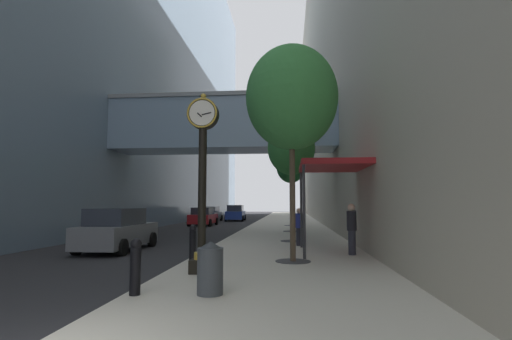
% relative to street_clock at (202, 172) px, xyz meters
% --- Properties ---
extents(ground_plane, '(110.00, 110.00, 0.00)m').
position_rel_street_clock_xyz_m(ground_plane, '(-1.00, 20.92, -2.78)').
color(ground_plane, '#262628').
rests_on(ground_plane, ground).
extents(sidewalk_right, '(6.11, 80.00, 0.14)m').
position_rel_street_clock_xyz_m(sidewalk_right, '(2.05, 23.92, -2.71)').
color(sidewalk_right, beige).
rests_on(sidewalk_right, ground).
extents(building_block_left, '(22.91, 80.00, 37.42)m').
position_rel_street_clock_xyz_m(building_block_left, '(-12.93, 23.86, 15.87)').
color(building_block_left, slate).
rests_on(building_block_left, ground).
extents(building_block_right, '(9.00, 80.00, 33.60)m').
position_rel_street_clock_xyz_m(building_block_right, '(9.61, 23.92, 14.02)').
color(building_block_right, '#A89E89').
rests_on(building_block_right, ground).
extents(street_clock, '(0.84, 0.55, 4.79)m').
position_rel_street_clock_xyz_m(street_clock, '(0.00, 0.00, 0.00)').
color(street_clock, black).
rests_on(street_clock, sidewalk_right).
extents(bollard_nearest, '(0.23, 0.23, 1.11)m').
position_rel_street_clock_xyz_m(bollard_nearest, '(-0.75, -2.47, -2.06)').
color(bollard_nearest, black).
rests_on(bollard_nearest, sidewalk_right).
extents(bollard_third, '(0.23, 0.23, 1.11)m').
position_rel_street_clock_xyz_m(bollard_third, '(-0.75, 1.99, -2.06)').
color(bollard_third, black).
rests_on(bollard_third, sidewalk_right).
extents(street_tree_near, '(2.97, 2.97, 6.93)m').
position_rel_street_clock_xyz_m(street_tree_near, '(2.41, 2.14, 2.57)').
color(street_tree_near, '#333335').
rests_on(street_tree_near, sidewalk_right).
extents(street_tree_mid_near, '(2.31, 2.31, 5.82)m').
position_rel_street_clock_xyz_m(street_tree_mid_near, '(2.41, 8.43, 1.83)').
color(street_tree_mid_near, '#333335').
rests_on(street_tree_mid_near, sidewalk_right).
extents(street_tree_mid_far, '(2.59, 2.59, 6.68)m').
position_rel_street_clock_xyz_m(street_tree_mid_far, '(2.41, 14.72, 2.52)').
color(street_tree_mid_far, '#333335').
rests_on(street_tree_mid_far, sidewalk_right).
extents(street_tree_far, '(2.36, 2.36, 6.16)m').
position_rel_street_clock_xyz_m(street_tree_far, '(2.41, 21.01, 2.14)').
color(street_tree_far, '#333335').
rests_on(street_tree_far, sidewalk_right).
extents(trash_bin, '(0.53, 0.53, 1.05)m').
position_rel_street_clock_xyz_m(trash_bin, '(0.72, -2.29, -2.10)').
color(trash_bin, '#383D42').
rests_on(trash_bin, sidewalk_right).
extents(pedestrian_walking, '(0.35, 0.35, 1.60)m').
position_rel_street_clock_xyz_m(pedestrian_walking, '(2.71, 6.54, -1.80)').
color(pedestrian_walking, '#23232D').
rests_on(pedestrian_walking, sidewalk_right).
extents(pedestrian_by_clock, '(0.41, 0.41, 1.80)m').
position_rel_street_clock_xyz_m(pedestrian_by_clock, '(4.49, 3.84, -1.68)').
color(pedestrian_by_clock, '#23232D').
rests_on(pedestrian_by_clock, sidewalk_right).
extents(storefront_awning, '(2.40, 3.60, 3.30)m').
position_rel_street_clock_xyz_m(storefront_awning, '(3.87, 4.35, 0.51)').
color(storefront_awning, maroon).
rests_on(storefront_awning, sidewalk_right).
extents(car_silver_near, '(2.19, 4.26, 1.59)m').
position_rel_street_clock_xyz_m(car_silver_near, '(-6.23, 30.13, -2.00)').
color(car_silver_near, '#B7BABF').
rests_on(car_silver_near, ground).
extents(car_grey_mid, '(2.01, 4.45, 1.74)m').
position_rel_street_clock_xyz_m(car_grey_mid, '(-4.77, 5.26, -1.94)').
color(car_grey_mid, slate).
rests_on(car_grey_mid, ground).
extents(car_red_far, '(2.04, 4.03, 1.58)m').
position_rel_street_clock_xyz_m(car_red_far, '(-5.20, 22.60, -2.01)').
color(car_red_far, '#AD191E').
rests_on(car_red_far, ground).
extents(car_blue_trailing, '(2.15, 4.39, 1.74)m').
position_rel_street_clock_xyz_m(car_blue_trailing, '(-3.67, 31.59, -1.94)').
color(car_blue_trailing, navy).
rests_on(car_blue_trailing, ground).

